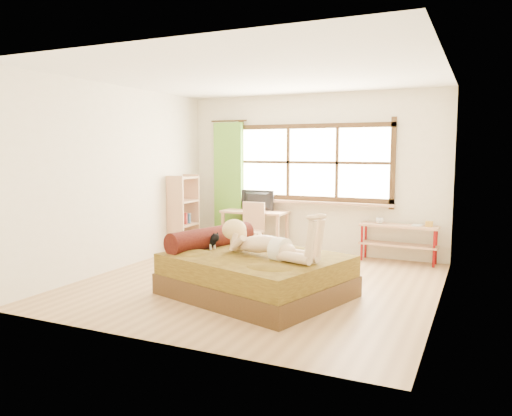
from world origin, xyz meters
The scene contains 18 objects.
floor centered at (0.00, 0.00, 0.00)m, with size 4.50×4.50×0.00m, color #9E754C.
ceiling centered at (0.00, 0.00, 2.70)m, with size 4.50×4.50×0.00m, color white.
wall_back centered at (0.00, 2.25, 1.35)m, with size 4.50×4.50×0.00m, color silver.
wall_front centered at (0.00, -2.25, 1.35)m, with size 4.50×4.50×0.00m, color silver.
wall_left centered at (-2.25, 0.00, 1.35)m, with size 4.50×4.50×0.00m, color silver.
wall_right centered at (2.25, 0.00, 1.35)m, with size 4.50×4.50×0.00m, color silver.
window centered at (0.00, 2.22, 1.51)m, with size 2.80×0.16×1.46m.
curtain centered at (-1.55, 2.13, 1.15)m, with size 0.55×0.10×2.20m, color #448123.
bed centered at (0.15, -0.48, 0.27)m, with size 2.38×2.11×0.76m.
woman centered at (0.35, -0.54, 0.80)m, with size 1.40×0.40×0.60m, color #DAB48C, non-canonical shape.
kitten centered at (-0.52, -0.39, 0.62)m, with size 0.30×0.12×0.24m, color black, non-canonical shape.
desk centered at (-0.94, 1.95, 0.62)m, with size 1.15×0.54×0.71m.
monitor centered at (-0.94, 2.00, 0.89)m, with size 0.61×0.08×0.35m, color black.
chair centered at (-0.84, 1.58, 0.50)m, with size 0.40×0.40×0.89m.
pipe_shelf centered at (1.50, 2.07, 0.44)m, with size 1.21×0.35×0.68m.
cup centered at (1.19, 2.07, 0.65)m, with size 0.11×0.11×0.09m, color gray.
book centered at (1.69, 2.07, 0.61)m, with size 0.15×0.21×0.02m, color gray.
bookshelf centered at (-2.08, 1.44, 0.67)m, with size 0.34×0.58×1.32m.
Camera 1 is at (2.66, -5.87, 1.75)m, focal length 35.00 mm.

